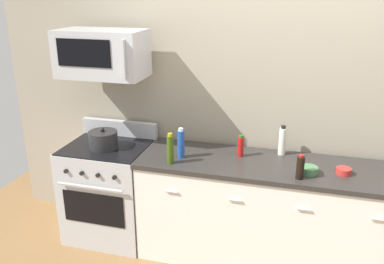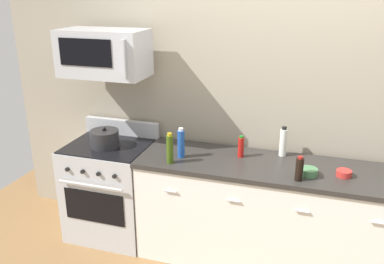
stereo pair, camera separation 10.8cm
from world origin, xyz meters
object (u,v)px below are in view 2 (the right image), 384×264
(bottle_soda_blue, at_px, (181,143))
(bowl_red_small, at_px, (344,173))
(range_oven, at_px, (112,189))
(bottle_olive_oil, at_px, (170,149))
(stockpot, at_px, (105,139))
(bottle_vinegar_white, at_px, (283,142))
(bowl_green_glaze, at_px, (309,172))
(microwave, at_px, (104,53))
(bottle_soy_sauce_dark, at_px, (299,169))
(bottle_hot_sauce_red, at_px, (241,147))

(bottle_soda_blue, distance_m, bowl_red_small, 1.31)
(range_oven, bearing_deg, bottle_olive_oil, -16.84)
(range_oven, height_order, stockpot, stockpot)
(bottle_vinegar_white, xyz_separation_m, bowl_green_glaze, (0.23, -0.33, -0.09))
(bottle_soda_blue, distance_m, bottle_olive_oil, 0.15)
(bottle_vinegar_white, distance_m, bottle_soda_blue, 0.87)
(bottle_vinegar_white, relative_size, stockpot, 1.02)
(bottle_vinegar_white, bearing_deg, bottle_soda_blue, -160.29)
(microwave, distance_m, bottle_olive_oil, 1.01)
(bowl_green_glaze, distance_m, bowl_red_small, 0.27)
(range_oven, relative_size, bottle_olive_oil, 4.10)
(range_oven, relative_size, bowl_red_small, 9.23)
(bottle_soy_sauce_dark, relative_size, bowl_red_small, 1.67)
(bowl_red_small, relative_size, stockpot, 0.45)
(bottle_vinegar_white, height_order, bottle_hot_sauce_red, bottle_vinegar_white)
(bottle_soy_sauce_dark, height_order, bowl_red_small, bottle_soy_sauce_dark)
(bottle_soy_sauce_dark, relative_size, bottle_olive_oil, 0.74)
(microwave, height_order, bottle_soy_sauce_dark, microwave)
(bowl_red_small, bearing_deg, bottle_vinegar_white, 151.03)
(bottle_vinegar_white, bearing_deg, microwave, -173.37)
(microwave, relative_size, bowl_green_glaze, 5.47)
(microwave, height_order, bowl_red_small, microwave)
(bottle_vinegar_white, bearing_deg, bowl_red_small, -28.97)
(bowl_red_small, bearing_deg, bottle_soy_sauce_dark, -152.71)
(bottle_hot_sauce_red, bearing_deg, bottle_soy_sauce_dark, -31.56)
(bottle_vinegar_white, height_order, bowl_green_glaze, bottle_vinegar_white)
(bottle_soy_sauce_dark, xyz_separation_m, bottle_hot_sauce_red, (-0.50, 0.31, -0.00))
(bottle_olive_oil, height_order, bowl_red_small, bottle_olive_oil)
(bowl_green_glaze, bearing_deg, bottle_hot_sauce_red, 160.88)
(bottle_olive_oil, relative_size, bowl_red_small, 2.25)
(range_oven, distance_m, bottle_hot_sauce_red, 1.33)
(bottle_hot_sauce_red, distance_m, stockpot, 1.22)
(microwave, bearing_deg, range_oven, -90.29)
(bottle_vinegar_white, height_order, bottle_olive_oil, same)
(bottle_olive_oil, bearing_deg, stockpot, 167.35)
(bowl_red_small, bearing_deg, bottle_hot_sauce_red, 170.57)
(bowl_red_small, bearing_deg, bowl_green_glaze, -167.16)
(bowl_green_glaze, distance_m, stockpot, 1.78)
(microwave, relative_size, bottle_hot_sauce_red, 3.93)
(bottle_hot_sauce_red, bearing_deg, bottle_olive_oil, -150.75)
(bottle_vinegar_white, relative_size, bowl_red_small, 2.25)
(bottle_vinegar_white, bearing_deg, range_oven, -171.74)
(bottle_soy_sauce_dark, distance_m, bottle_olive_oil, 1.03)
(bottle_vinegar_white, xyz_separation_m, bottle_hot_sauce_red, (-0.34, -0.13, -0.03))
(range_oven, relative_size, bottle_hot_sauce_red, 5.65)
(bottle_soy_sauce_dark, height_order, bottle_soda_blue, bottle_soda_blue)
(bottle_hot_sauce_red, relative_size, bowl_red_small, 1.63)
(bottle_vinegar_white, xyz_separation_m, bottle_olive_oil, (-0.87, -0.43, -0.00))
(bottle_soy_sauce_dark, distance_m, bottle_soda_blue, 0.99)
(bottle_soda_blue, xyz_separation_m, stockpot, (-0.73, 0.01, -0.04))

